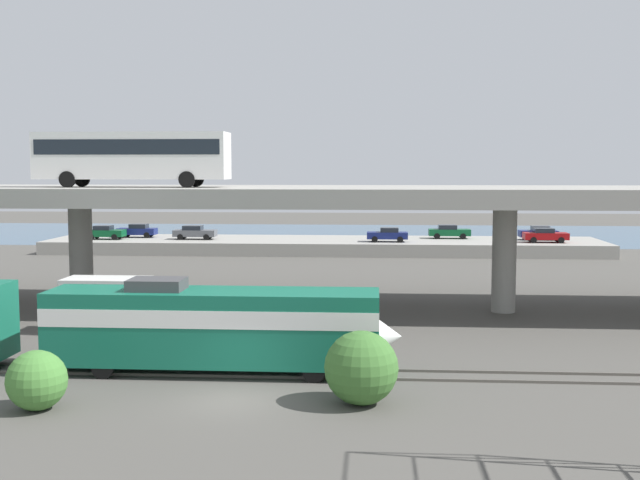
{
  "coord_description": "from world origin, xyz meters",
  "views": [
    {
      "loc": [
        5.49,
        -29.88,
        9.04
      ],
      "look_at": [
        2.18,
        17.6,
        4.69
      ],
      "focal_mm": 44.36,
      "sensor_mm": 36.0,
      "label": 1
    }
  ],
  "objects_px": {
    "parked_car_0": "(449,231)",
    "parked_car_2": "(388,234)",
    "parked_car_5": "(105,232)",
    "parked_car_6": "(545,235)",
    "transit_bus_on_overpass": "(133,154)",
    "parked_car_1": "(539,233)",
    "train_locomotive": "(229,324)",
    "service_truck_west": "(123,304)",
    "parked_car_4": "(137,230)",
    "parked_car_3": "(195,232)"
  },
  "relations": [
    {
      "from": "parked_car_2",
      "to": "parked_car_4",
      "type": "xyz_separation_m",
      "value": [
        -27.71,
        3.44,
        -0.0
      ]
    },
    {
      "from": "transit_bus_on_overpass",
      "to": "parked_car_1",
      "type": "distance_m",
      "value": 50.17
    },
    {
      "from": "parked_car_2",
      "to": "transit_bus_on_overpass",
      "type": "bearing_deg",
      "value": 64.15
    },
    {
      "from": "transit_bus_on_overpass",
      "to": "parked_car_3",
      "type": "relative_size",
      "value": 2.63
    },
    {
      "from": "parked_car_4",
      "to": "service_truck_west",
      "type": "bearing_deg",
      "value": 105.99
    },
    {
      "from": "transit_bus_on_overpass",
      "to": "parked_car_5",
      "type": "distance_m",
      "value": 38.32
    },
    {
      "from": "parked_car_3",
      "to": "parked_car_5",
      "type": "xyz_separation_m",
      "value": [
        -9.7,
        -0.59,
        -0.0
      ]
    },
    {
      "from": "service_truck_west",
      "to": "parked_car_2",
      "type": "distance_m",
      "value": 43.28
    },
    {
      "from": "parked_car_4",
      "to": "parked_car_6",
      "type": "height_order",
      "value": "same"
    },
    {
      "from": "parked_car_5",
      "to": "parked_car_6",
      "type": "bearing_deg",
      "value": -0.56
    },
    {
      "from": "parked_car_1",
      "to": "parked_car_6",
      "type": "relative_size",
      "value": 0.9
    },
    {
      "from": "service_truck_west",
      "to": "parked_car_5",
      "type": "distance_m",
      "value": 44.19
    },
    {
      "from": "train_locomotive",
      "to": "parked_car_1",
      "type": "bearing_deg",
      "value": 65.29
    },
    {
      "from": "parked_car_0",
      "to": "parked_car_4",
      "type": "distance_m",
      "value": 34.49
    },
    {
      "from": "service_truck_west",
      "to": "parked_car_6",
      "type": "bearing_deg",
      "value": 52.54
    },
    {
      "from": "train_locomotive",
      "to": "parked_car_2",
      "type": "xyz_separation_m",
      "value": [
        7.7,
        48.58,
        -0.07
      ]
    },
    {
      "from": "service_truck_west",
      "to": "parked_car_3",
      "type": "height_order",
      "value": "service_truck_west"
    },
    {
      "from": "service_truck_west",
      "to": "parked_car_4",
      "type": "bearing_deg",
      "value": 105.99
    },
    {
      "from": "parked_car_3",
      "to": "transit_bus_on_overpass",
      "type": "bearing_deg",
      "value": -82.99
    },
    {
      "from": "parked_car_5",
      "to": "transit_bus_on_overpass",
      "type": "bearing_deg",
      "value": -68.01
    },
    {
      "from": "parked_car_4",
      "to": "parked_car_0",
      "type": "bearing_deg",
      "value": -178.38
    },
    {
      "from": "parked_car_3",
      "to": "parked_car_4",
      "type": "xyz_separation_m",
      "value": [
        -6.91,
        1.98,
        -0.0
      ]
    },
    {
      "from": "parked_car_0",
      "to": "parked_car_3",
      "type": "height_order",
      "value": "same"
    },
    {
      "from": "train_locomotive",
      "to": "parked_car_3",
      "type": "height_order",
      "value": "train_locomotive"
    },
    {
      "from": "service_truck_west",
      "to": "parked_car_6",
      "type": "relative_size",
      "value": 1.52
    },
    {
      "from": "parked_car_1",
      "to": "parked_car_4",
      "type": "bearing_deg",
      "value": -0.1
    },
    {
      "from": "train_locomotive",
      "to": "parked_car_4",
      "type": "relative_size",
      "value": 3.65
    },
    {
      "from": "parked_car_0",
      "to": "parked_car_5",
      "type": "relative_size",
      "value": 1.1
    },
    {
      "from": "parked_car_0",
      "to": "parked_car_5",
      "type": "height_order",
      "value": "same"
    },
    {
      "from": "train_locomotive",
      "to": "parked_car_5",
      "type": "xyz_separation_m",
      "value": [
        -22.79,
        49.44,
        -0.07
      ]
    },
    {
      "from": "parked_car_4",
      "to": "transit_bus_on_overpass",
      "type": "bearing_deg",
      "value": 106.78
    },
    {
      "from": "transit_bus_on_overpass",
      "to": "parked_car_3",
      "type": "bearing_deg",
      "value": 97.01
    },
    {
      "from": "parked_car_2",
      "to": "parked_car_1",
      "type": "bearing_deg",
      "value": -168.27
    },
    {
      "from": "transit_bus_on_overpass",
      "to": "parked_car_0",
      "type": "bearing_deg",
      "value": 58.82
    },
    {
      "from": "parked_car_1",
      "to": "parked_car_2",
      "type": "distance_m",
      "value": 16.54
    },
    {
      "from": "parked_car_0",
      "to": "parked_car_4",
      "type": "xyz_separation_m",
      "value": [
        -34.48,
        -0.98,
        -0.0
      ]
    },
    {
      "from": "service_truck_west",
      "to": "transit_bus_on_overpass",
      "type": "bearing_deg",
      "value": 101.43
    },
    {
      "from": "train_locomotive",
      "to": "parked_car_4",
      "type": "height_order",
      "value": "train_locomotive"
    },
    {
      "from": "parked_car_2",
      "to": "parked_car_5",
      "type": "bearing_deg",
      "value": -1.62
    },
    {
      "from": "parked_car_3",
      "to": "parked_car_6",
      "type": "distance_m",
      "value": 37.09
    },
    {
      "from": "parked_car_3",
      "to": "parked_car_6",
      "type": "bearing_deg",
      "value": -1.63
    },
    {
      "from": "parked_car_4",
      "to": "parked_car_1",
      "type": "bearing_deg",
      "value": 179.9
    },
    {
      "from": "service_truck_west",
      "to": "parked_car_5",
      "type": "bearing_deg",
      "value": 110.38
    },
    {
      "from": "service_truck_west",
      "to": "parked_car_4",
      "type": "xyz_separation_m",
      "value": [
        -12.61,
        44.0,
        0.48
      ]
    },
    {
      "from": "parked_car_6",
      "to": "parked_car_0",
      "type": "bearing_deg",
      "value": 157.11
    },
    {
      "from": "parked_car_0",
      "to": "parked_car_2",
      "type": "distance_m",
      "value": 8.08
    },
    {
      "from": "parked_car_5",
      "to": "parked_car_3",
      "type": "bearing_deg",
      "value": 3.5
    },
    {
      "from": "parked_car_0",
      "to": "parked_car_3",
      "type": "xyz_separation_m",
      "value": [
        -27.56,
        -2.96,
        0.0
      ]
    },
    {
      "from": "parked_car_1",
      "to": "parked_car_6",
      "type": "bearing_deg",
      "value": 91.48
    },
    {
      "from": "transit_bus_on_overpass",
      "to": "service_truck_west",
      "type": "relative_size",
      "value": 1.76
    }
  ]
}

